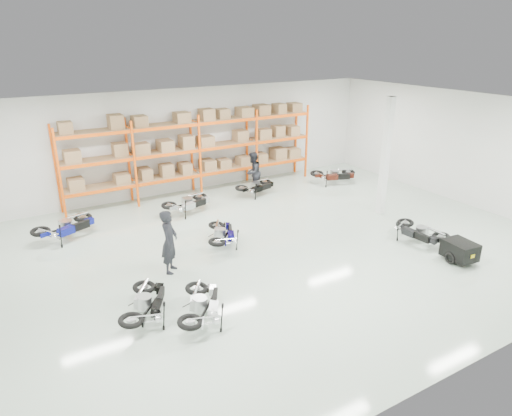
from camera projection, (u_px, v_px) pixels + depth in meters
room at (277, 181)px, 14.35m from camera, size 18.00×18.00×18.00m
pallet_rack at (195, 143)px, 19.54m from camera, size 11.28×0.98×3.62m
structural_column at (385, 157)px, 17.22m from camera, size 0.25×0.25×4.50m
moto_blue_centre at (223, 231)px, 15.08m from camera, size 1.44×1.84×1.07m
moto_silver_left at (202, 301)px, 11.03m from camera, size 1.63×1.98×1.15m
moto_black_far_left at (147, 299)px, 11.10m from camera, size 1.62×1.97×1.14m
moto_touring_right at (419, 228)px, 15.22m from camera, size 0.96×1.76×1.11m
trailer at (460, 250)px, 13.98m from camera, size 0.83×1.58×0.65m
moto_back_a at (66, 223)px, 15.51m from camera, size 2.12×1.60×1.23m
moto_back_b at (188, 200)px, 17.79m from camera, size 1.94×1.30×1.15m
moto_back_c at (256, 184)px, 19.83m from camera, size 1.78×1.14×1.07m
moto_back_d at (334, 172)px, 21.32m from camera, size 2.06×1.55×1.20m
person_left at (169, 242)px, 13.20m from camera, size 0.78×0.84×1.92m
person_back at (253, 172)px, 20.08m from camera, size 1.11×1.05×1.82m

